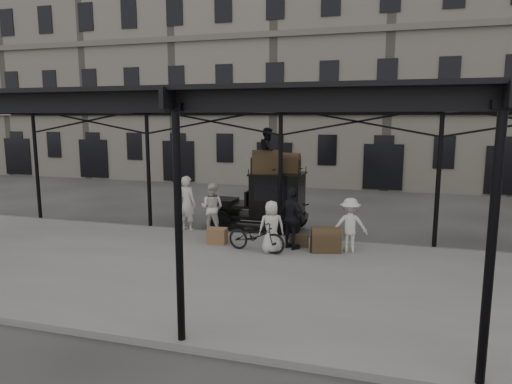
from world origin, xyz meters
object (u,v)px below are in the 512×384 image
(steamer_trunk_roof_near, at_px, (266,164))
(bicycle, at_px, (256,236))
(porter_left, at_px, (187,203))
(steamer_trunk_platform, at_px, (326,241))
(porter_official, at_px, (292,218))
(taxi, at_px, (269,199))

(steamer_trunk_roof_near, bearing_deg, bicycle, -95.47)
(porter_left, relative_size, steamer_trunk_platform, 2.27)
(steamer_trunk_platform, bearing_deg, steamer_trunk_roof_near, 122.94)
(porter_official, relative_size, bicycle, 1.03)
(porter_official, height_order, steamer_trunk_platform, porter_official)
(porter_left, height_order, porter_official, porter_left)
(taxi, height_order, porter_official, taxi)
(steamer_trunk_platform, bearing_deg, taxi, 119.18)
(porter_left, distance_m, steamer_trunk_platform, 5.36)
(taxi, relative_size, steamer_trunk_roof_near, 3.79)
(porter_official, xyz_separation_m, bicycle, (-0.97, -0.60, -0.47))
(porter_left, bearing_deg, porter_official, -179.96)
(porter_official, bearing_deg, steamer_trunk_platform, -145.90)
(steamer_trunk_roof_near, height_order, steamer_trunk_platform, steamer_trunk_roof_near)
(taxi, distance_m, porter_official, 2.96)
(taxi, xyz_separation_m, bicycle, (0.43, -3.20, -0.56))
(taxi, height_order, steamer_trunk_platform, taxi)
(bicycle, bearing_deg, steamer_trunk_roof_near, 19.64)
(taxi, xyz_separation_m, porter_official, (1.40, -2.60, -0.09))
(porter_left, bearing_deg, steamer_trunk_roof_near, -140.23)
(porter_official, distance_m, steamer_trunk_platform, 1.24)
(bicycle, relative_size, steamer_trunk_platform, 2.14)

